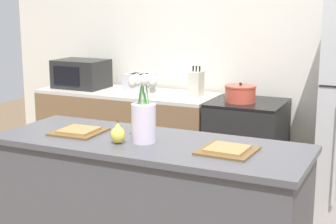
# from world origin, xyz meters

# --- Properties ---
(back_wall) EXTENTS (5.20, 0.08, 2.70)m
(back_wall) POSITION_xyz_m (0.00, 2.00, 1.35)
(back_wall) COLOR silver
(back_wall) RESTS_ON ground_plane
(kitchen_island) EXTENTS (1.80, 0.66, 0.92)m
(kitchen_island) POSITION_xyz_m (0.00, 0.00, 0.46)
(kitchen_island) COLOR #4C4C51
(kitchen_island) RESTS_ON ground_plane
(back_counter) EXTENTS (1.68, 0.60, 0.88)m
(back_counter) POSITION_xyz_m (-1.06, 1.60, 0.44)
(back_counter) COLOR brown
(back_counter) RESTS_ON ground_plane
(stove_range) EXTENTS (0.60, 0.61, 0.88)m
(stove_range) POSITION_xyz_m (0.10, 1.60, 0.44)
(stove_range) COLOR black
(stove_range) RESTS_ON ground_plane
(flower_vase) EXTENTS (0.16, 0.18, 0.39)m
(flower_vase) POSITION_xyz_m (-0.02, -0.03, 1.07)
(flower_vase) COLOR silver
(flower_vase) RESTS_ON kitchen_island
(pear_figurine) EXTENTS (0.08, 0.08, 0.14)m
(pear_figurine) POSITION_xyz_m (-0.13, -0.12, 0.98)
(pear_figurine) COLOR #E5CC4C
(pear_figurine) RESTS_ON kitchen_island
(plate_setting_left) EXTENTS (0.29, 0.29, 0.02)m
(plate_setting_left) POSITION_xyz_m (-0.47, -0.01, 0.93)
(plate_setting_left) COLOR brown
(plate_setting_left) RESTS_ON kitchen_island
(plate_setting_right) EXTENTS (0.29, 0.29, 0.02)m
(plate_setting_right) POSITION_xyz_m (0.47, -0.01, 0.93)
(plate_setting_right) COLOR brown
(plate_setting_right) RESTS_ON kitchen_island
(toaster) EXTENTS (0.28, 0.18, 0.17)m
(toaster) POSITION_xyz_m (-0.94, 1.61, 0.97)
(toaster) COLOR #B7BABC
(toaster) RESTS_ON back_counter
(cooking_pot) EXTENTS (0.26, 0.26, 0.16)m
(cooking_pot) POSITION_xyz_m (0.05, 1.55, 0.95)
(cooking_pot) COLOR #CC4C38
(cooking_pot) RESTS_ON stove_range
(microwave) EXTENTS (0.48, 0.37, 0.27)m
(microwave) POSITION_xyz_m (-1.57, 1.60, 1.02)
(microwave) COLOR black
(microwave) RESTS_ON back_counter
(knife_block) EXTENTS (0.10, 0.14, 0.27)m
(knife_block) POSITION_xyz_m (-0.38, 1.63, 0.99)
(knife_block) COLOR beige
(knife_block) RESTS_ON back_counter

